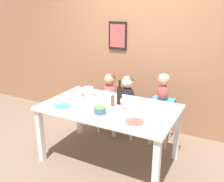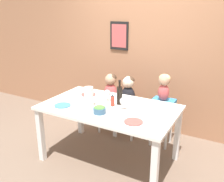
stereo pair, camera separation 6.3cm
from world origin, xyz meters
name	(u,v)px [view 1 (the left image)]	position (x,y,z in m)	size (l,w,h in m)	color
ground_plane	(109,159)	(0.00, 0.00, 0.00)	(14.00, 14.00, 0.00)	#705B4C
wall_back	(145,47)	(0.00, 1.20, 1.35)	(10.00, 0.09, 2.70)	#9E6B4C
dining_table	(109,113)	(0.00, 0.00, 0.67)	(1.67, 0.99, 0.76)	white
chair_far_left	(110,109)	(-0.38, 0.72, 0.39)	(0.38, 0.36, 0.47)	silver
chair_far_center	(127,112)	(-0.08, 0.72, 0.39)	(0.38, 0.36, 0.47)	silver
chair_right_highchair	(161,111)	(0.47, 0.72, 0.53)	(0.32, 0.31, 0.69)	silver
person_child_left	(110,88)	(-0.38, 0.72, 0.75)	(0.22, 0.18, 0.50)	#C64C4C
person_child_center	(127,90)	(-0.08, 0.72, 0.75)	(0.22, 0.18, 0.50)	black
person_baby_right	(163,84)	(0.47, 0.72, 0.93)	(0.16, 0.17, 0.38)	#C64C4C
wine_bottle	(119,95)	(0.08, 0.13, 0.89)	(0.07, 0.07, 0.32)	black
paper_towel_roll	(89,97)	(-0.22, -0.12, 0.89)	(0.11, 0.11, 0.25)	white
wine_glass_near	(123,101)	(0.20, -0.02, 0.88)	(0.08, 0.08, 0.16)	white
wine_glass_far	(107,93)	(-0.11, 0.14, 0.88)	(0.08, 0.08, 0.16)	white
salad_bowl_large	(100,110)	(0.01, -0.24, 0.81)	(0.15, 0.15, 0.09)	#335675
dinner_plate_front_left	(62,106)	(-0.52, -0.27, 0.77)	(0.21, 0.21, 0.01)	teal
dinner_plate_back_left	(88,95)	(-0.47, 0.23, 0.77)	(0.21, 0.21, 0.01)	#D14C47
dinner_plate_back_right	(158,106)	(0.54, 0.27, 0.77)	(0.21, 0.21, 0.01)	silver
dinner_plate_front_right	(134,122)	(0.46, -0.27, 0.77)	(0.21, 0.21, 0.01)	#D14C47
condiment_bottle_hot_sauce	(113,101)	(0.03, 0.03, 0.84)	(0.05, 0.05, 0.15)	red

